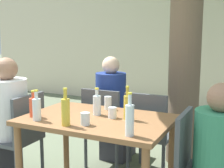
{
  "coord_description": "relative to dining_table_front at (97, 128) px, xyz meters",
  "views": [
    {
      "loc": [
        1.24,
        -2.3,
        1.5
      ],
      "look_at": [
        0.0,
        0.3,
        1.02
      ],
      "focal_mm": 50.0,
      "sensor_mm": 36.0,
      "label": 1
    }
  ],
  "objects": [
    {
      "name": "person_seated_2",
      "position": [
        -0.25,
        0.88,
        -0.12
      ],
      "size": [
        0.34,
        0.57,
        1.24
      ],
      "rotation": [
        0.0,
        0.0,
        3.14
      ],
      "color": "#383842",
      "rests_on": "ground_plane"
    },
    {
      "name": "person_seated_0",
      "position": [
        -1.09,
        -0.0,
        -0.1
      ],
      "size": [
        0.6,
        0.39,
        1.26
      ],
      "rotation": [
        0.0,
        0.0,
        -1.57
      ],
      "color": "#383842",
      "rests_on": "ground_plane"
    },
    {
      "name": "drinking_glass_2",
      "position": [
        0.02,
        -0.23,
        0.15
      ],
      "size": [
        0.08,
        0.08,
        0.1
      ],
      "color": "silver",
      "rests_on": "dining_table_front"
    },
    {
      "name": "water_bottle_2",
      "position": [
        -0.04,
        0.08,
        0.19
      ],
      "size": [
        0.07,
        0.07,
        0.24
      ],
      "color": "silver",
      "rests_on": "dining_table_front"
    },
    {
      "name": "patio_chair_3",
      "position": [
        0.25,
        0.65,
        -0.16
      ],
      "size": [
        0.44,
        0.44,
        0.9
      ],
      "rotation": [
        0.0,
        0.0,
        3.14
      ],
      "color": "#474C51",
      "rests_on": "ground_plane"
    },
    {
      "name": "water_bottle_4",
      "position": [
        0.44,
        -0.32,
        0.22
      ],
      "size": [
        0.06,
        0.06,
        0.31
      ],
      "color": "silver",
      "rests_on": "dining_table_front"
    },
    {
      "name": "dining_table_front",
      "position": [
        0.0,
        0.0,
        0.0
      ],
      "size": [
        1.27,
        0.84,
        0.77
      ],
      "color": "brown",
      "rests_on": "ground_plane"
    },
    {
      "name": "water_bottle_3",
      "position": [
        -0.41,
        -0.29,
        0.2
      ],
      "size": [
        0.07,
        0.07,
        0.26
      ],
      "color": "silver",
      "rests_on": "dining_table_front"
    },
    {
      "name": "drinking_glass_0",
      "position": [
        -0.04,
        0.3,
        0.16
      ],
      "size": [
        0.07,
        0.07,
        0.13
      ],
      "color": "silver",
      "rests_on": "dining_table_front"
    },
    {
      "name": "drinking_glass_1",
      "position": [
        0.12,
        0.05,
        0.14
      ],
      "size": [
        0.07,
        0.07,
        0.09
      ],
      "color": "white",
      "rests_on": "dining_table_front"
    },
    {
      "name": "patio_chair_0",
      "position": [
        -0.87,
        0.0,
        -0.16
      ],
      "size": [
        0.44,
        0.44,
        0.9
      ],
      "rotation": [
        0.0,
        0.0,
        -1.57
      ],
      "color": "#474C51",
      "rests_on": "ground_plane"
    },
    {
      "name": "cafe_building_wall",
      "position": [
        0.0,
        3.97,
        0.73
      ],
      "size": [
        10.0,
        0.08,
        2.8
      ],
      "color": "beige",
      "rests_on": "ground_plane"
    },
    {
      "name": "patio_chair_2",
      "position": [
        -0.25,
        0.65,
        -0.16
      ],
      "size": [
        0.44,
        0.44,
        0.9
      ],
      "rotation": [
        0.0,
        0.0,
        3.14
      ],
      "color": "#474C51",
      "rests_on": "ground_plane"
    },
    {
      "name": "oil_cruet_5",
      "position": [
        0.26,
        0.06,
        0.21
      ],
      "size": [
        0.06,
        0.06,
        0.29
      ],
      "color": "gold",
      "rests_on": "dining_table_front"
    },
    {
      "name": "oil_cruet_0",
      "position": [
        -0.11,
        -0.31,
        0.21
      ],
      "size": [
        0.07,
        0.07,
        0.3
      ],
      "color": "gold",
      "rests_on": "dining_table_front"
    },
    {
      "name": "soda_bottle_1",
      "position": [
        -0.51,
        -0.21,
        0.19
      ],
      "size": [
        0.08,
        0.08,
        0.23
      ],
      "color": "#DB4C2D",
      "rests_on": "dining_table_front"
    },
    {
      "name": "patio_chair_1",
      "position": [
        0.87,
        0.0,
        -0.16
      ],
      "size": [
        0.44,
        0.44,
        0.9
      ],
      "rotation": [
        0.0,
        0.0,
        1.57
      ],
      "color": "#474C51",
      "rests_on": "ground_plane"
    }
  ]
}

